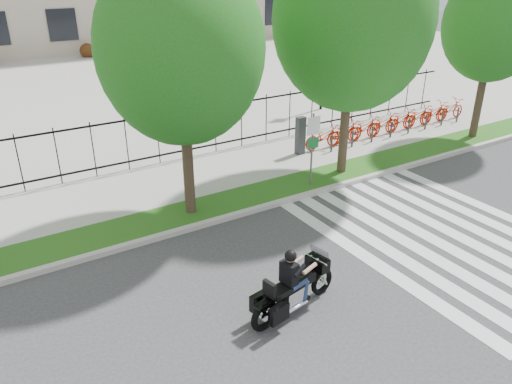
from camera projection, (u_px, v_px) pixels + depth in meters
ground at (307, 289)px, 11.95m from camera, size 120.00×120.00×0.00m
curb at (225, 218)px, 15.07m from camera, size 60.00×0.20×0.15m
grass_verge at (212, 207)px, 15.72m from camera, size 60.00×1.50×0.15m
sidewalk at (179, 180)px, 17.64m from camera, size 60.00×3.50×0.15m
plaza at (64, 85)px, 31.14m from camera, size 80.00×34.00×0.10m
crosswalk_stripes at (442, 236)px, 14.26m from camera, size 5.70×8.00×0.01m
iron_fence at (158, 138)px, 18.53m from camera, size 30.00×0.06×2.00m
lamp_post_right at (324, 48)px, 24.60m from camera, size 1.06×0.70×4.25m
street_tree_1 at (181, 49)px, 13.29m from camera, size 4.56×4.56×7.48m
street_tree_2 at (353, 19)px, 15.99m from camera, size 5.24×5.24×8.31m
street_tree_3 at (494, 24)px, 19.85m from camera, size 4.01×4.01×7.00m
bike_share_station at (391, 122)px, 22.04m from camera, size 10.00×0.86×1.50m
sign_pole_regulatory at (313, 141)px, 16.47m from camera, size 0.50×0.09×2.50m
motorcycle_rider at (294, 286)px, 10.96m from camera, size 2.53×0.97×1.96m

